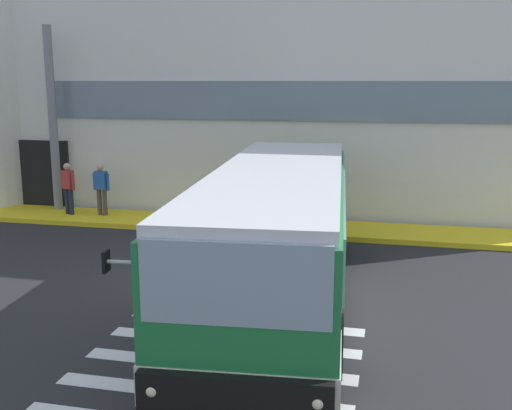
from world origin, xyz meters
TOP-DOWN VIEW (x-y plane):
  - ground_plane at (0.00, 0.00)m, footprint 80.00×90.00m
  - bay_paint_stripes at (2.00, -4.20)m, footprint 4.40×3.96m
  - terminal_building at (-0.69, 11.62)m, footprint 23.16×13.80m
  - boarding_curb at (0.00, 4.80)m, footprint 25.36×2.00m
  - entry_support_column at (-6.43, 5.40)m, footprint 0.28×0.28m
  - bus_main_foreground at (2.34, -0.90)m, footprint 3.45×10.76m
  - passenger_near_column at (-5.63, 4.74)m, footprint 0.55×0.35m
  - passenger_by_doorway at (-4.53, 4.86)m, footprint 0.59×0.26m
  - safety_bollard_yellow at (1.43, 3.60)m, footprint 0.18×0.18m

SIDE VIEW (x-z plane):
  - ground_plane at x=0.00m, z-range -0.02..0.00m
  - bay_paint_stripes at x=2.00m, z-range 0.00..0.01m
  - boarding_curb at x=0.00m, z-range 0.00..0.15m
  - safety_bollard_yellow at x=1.43m, z-range 0.00..0.90m
  - passenger_near_column at x=-5.63m, z-range 0.24..1.92m
  - passenger_by_doorway at x=-4.53m, z-range 0.24..1.92m
  - bus_main_foreground at x=2.34m, z-range -0.02..2.68m
  - entry_support_column at x=-6.43m, z-range 0.15..6.16m
  - terminal_building at x=-0.69m, z-range -0.01..7.70m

